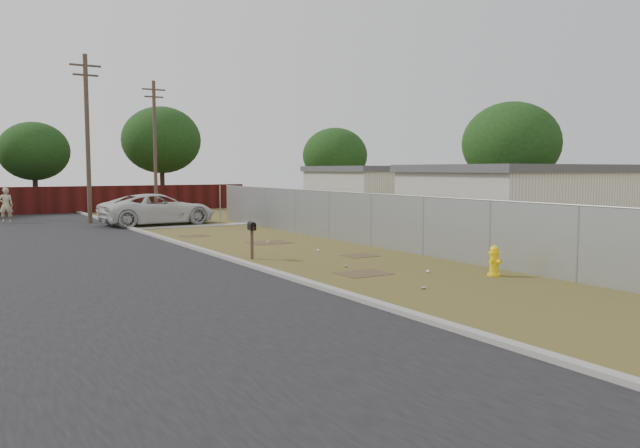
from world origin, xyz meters
TOP-DOWN VIEW (x-y plane):
  - ground at (0.00, 0.00)m, footprint 120.00×120.00m
  - street at (-6.76, 8.05)m, footprint 15.10×60.00m
  - chainlink_fence at (3.12, 1.03)m, footprint 0.10×27.06m
  - privacy_fence at (-6.00, 25.00)m, footprint 30.00×0.12m
  - utility_poles at (-3.67, 20.67)m, footprint 12.60×8.24m
  - houses at (9.70, 3.13)m, footprint 9.30×17.24m
  - horizon_trees at (0.84, 23.56)m, footprint 33.32×31.94m
  - fire_hydrant at (2.07, -7.16)m, footprint 0.41×0.42m
  - mailbox at (-2.24, -0.78)m, footprint 0.28×0.54m
  - pickup_truck at (-1.09, 13.29)m, footprint 6.16×3.25m
  - pedestrian at (-7.85, 18.59)m, footprint 0.78×0.58m
  - scattered_litter at (0.04, -2.92)m, footprint 1.81×10.70m

SIDE VIEW (x-z plane):
  - ground at x=0.00m, z-range 0.00..0.00m
  - street at x=-6.76m, z-range -0.04..0.08m
  - scattered_litter at x=0.04m, z-range 0.01..0.08m
  - fire_hydrant at x=2.07m, z-range -0.03..0.85m
  - chainlink_fence at x=3.12m, z-range -0.21..1.81m
  - pickup_truck at x=-1.09m, z-range 0.00..1.65m
  - privacy_fence at x=-6.00m, z-range 0.00..1.80m
  - mailbox at x=-2.24m, z-range 0.36..1.58m
  - pedestrian at x=-7.85m, z-range 0.00..1.94m
  - houses at x=9.70m, z-range 0.01..3.11m
  - horizon_trees at x=0.84m, z-range 0.74..8.52m
  - utility_poles at x=-3.67m, z-range 0.19..9.19m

